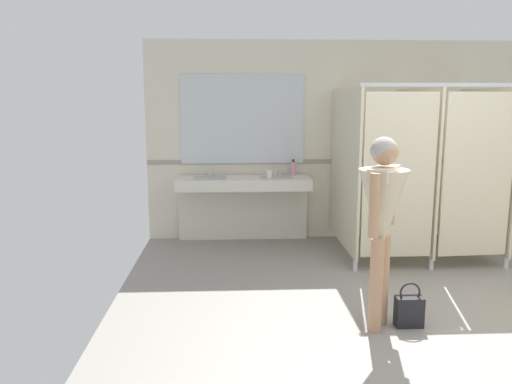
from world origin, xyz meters
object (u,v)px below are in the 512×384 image
at_px(person_standing, 382,210).
at_px(soap_dispenser, 293,168).
at_px(handbag, 409,310).
at_px(paper_cup, 269,174).

relative_size(person_standing, soap_dispenser, 7.40).
xyz_separation_m(person_standing, soap_dispenser, (-0.39, 2.74, -0.02)).
bearing_deg(person_standing, soap_dispenser, 98.02).
xyz_separation_m(person_standing, handbag, (0.26, -0.00, -0.86)).
bearing_deg(soap_dispenser, paper_cup, -142.71).
bearing_deg(soap_dispenser, handbag, -76.63).
distance_m(person_standing, paper_cup, 2.58).
height_order(handbag, soap_dispenser, soap_dispenser).
distance_m(handbag, paper_cup, 2.78).
xyz_separation_m(soap_dispenser, paper_cup, (-0.34, -0.26, -0.04)).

